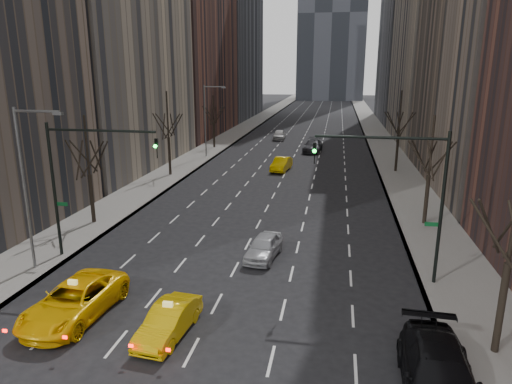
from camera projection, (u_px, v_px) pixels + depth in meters
The scene contains 20 objects.
sidewalk_left at pixel (239, 131), 83.19m from camera, with size 4.50×320.00×0.15m, color slate.
sidewalk_right at pixel (377, 135), 79.06m from camera, with size 4.50×320.00×0.15m, color slate.
bld_left_far at pixel (178, 1), 75.24m from camera, with size 14.00×28.00×44.00m, color brown.
tree_lw_b at pixel (90, 175), 32.76m from camera, with size 3.36×3.50×7.82m.
tree_lw_c at pixel (169, 138), 47.89m from camera, with size 3.36×3.50×8.74m.
tree_lw_d at pixel (214, 123), 65.13m from camera, with size 3.36×3.50×7.36m.
tree_rw_a at pixel (508, 265), 17.27m from camera, with size 3.36×3.50×8.28m.
tree_rw_b at pixel (429, 175), 32.52m from camera, with size 3.36×3.50×7.82m.
tree_rw_c at pixel (398, 136), 49.55m from camera, with size 3.36×3.50×8.74m.
traffic_mast_left at pixel (78, 169), 26.11m from camera, with size 6.69×0.39×8.00m.
traffic_mast_right at pixel (409, 183), 23.04m from camera, with size 6.69×0.39×8.00m.
streetlight_near at pixel (28, 174), 24.47m from camera, with size 2.83×0.22×9.00m.
streetlight_far at pixel (208, 114), 57.74m from camera, with size 2.83×0.22×9.00m.
taxi_suv at pixel (74, 301), 20.81m from camera, with size 2.71×5.87×1.63m, color #FFC005.
taxi_sedan at pixel (169, 321), 19.39m from camera, with size 1.44×4.13×1.36m, color #D9AA04.
silver_sedan_ahead at pixel (264, 247), 27.47m from camera, with size 1.64×4.08×1.39m, color #A6A8AE.
parked_suv_black at pixel (439, 376), 15.61m from camera, with size 2.46×6.05×1.76m, color black.
far_taxi at pixel (281, 164), 51.15m from camera, with size 1.57×4.51×1.49m, color yellow.
far_suv_grey at pixel (313, 146), 62.85m from camera, with size 2.33×5.73×1.66m, color #303136.
far_car_white at pixel (279, 135), 73.94m from camera, with size 1.86×4.61×1.57m, color silver.
Camera 1 is at (5.38, -11.38, 11.03)m, focal length 32.00 mm.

